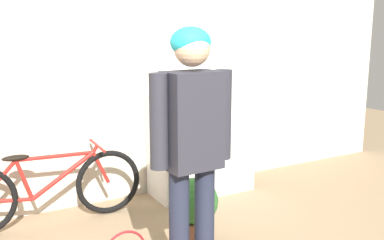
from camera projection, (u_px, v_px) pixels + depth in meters
The scene contains 6 objects.
wall_back at pixel (74, 72), 4.15m from camera, with size 8.00×0.07×2.60m.
side_shelf at pixel (201, 144), 4.66m from camera, with size 1.05×0.45×1.05m.
person at pixel (192, 134), 2.82m from camera, with size 0.57×0.26×1.70m.
bicycle at pixel (47, 189), 3.89m from camera, with size 1.69×0.46×0.67m.
banana at pixel (214, 92), 4.56m from camera, with size 0.31×0.09×0.04m.
potted_plant at pixel (195, 206), 3.64m from camera, with size 0.38×0.38×0.51m.
Camera 1 is at (-1.10, -1.52, 1.69)m, focal length 42.00 mm.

